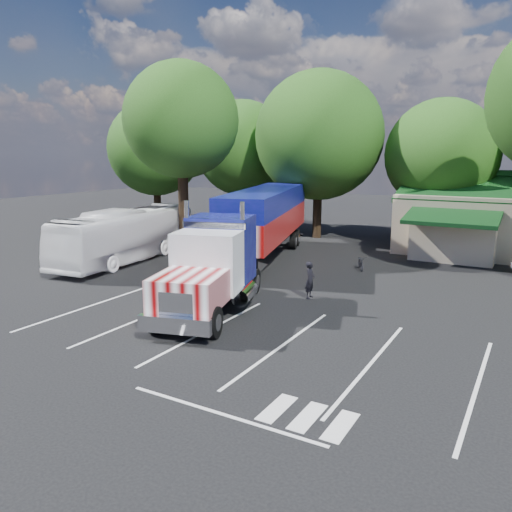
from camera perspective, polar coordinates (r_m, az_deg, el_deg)
The scene contains 10 objects.
ground at distance 24.46m, azimuth 2.71°, elevation -4.28°, with size 120.00×120.00×0.00m, color black.
tree_row_a at distance 49.73m, azimuth -11.43°, elevation 11.97°, with size 9.00×9.00×11.68m.
tree_row_b at distance 45.42m, azimuth -1.54°, elevation 12.20°, with size 8.40×8.40×11.35m.
tree_row_c at distance 40.34m, azimuth 7.22°, elevation 13.47°, with size 10.00×10.00×13.05m.
tree_row_d at distance 39.00m, azimuth 20.43°, elevation 10.77°, with size 8.00×8.00×10.60m.
tree_near_left at distance 34.36m, azimuth -8.56°, elevation 15.05°, with size 7.60×7.60×12.65m.
semi_truck at distance 29.01m, azimuth -0.05°, elevation 3.64°, with size 8.96×22.32×4.71m.
woman at distance 23.56m, azimuth 6.19°, elevation -2.73°, with size 0.64×0.42×1.76m, color black.
bicycle at distance 29.90m, azimuth 11.91°, elevation -0.74°, with size 0.55×1.58×0.83m, color black.
tour_bus at distance 32.58m, azimuth -14.53°, elevation 2.34°, with size 2.76×11.79×3.28m, color silver.
Camera 1 is at (10.75, -20.91, 6.72)m, focal length 35.00 mm.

